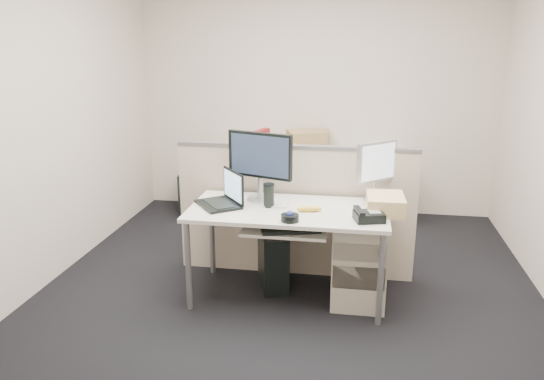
% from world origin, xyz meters
% --- Properties ---
extents(floor, '(4.00, 4.50, 0.01)m').
position_xyz_m(floor, '(0.00, 0.00, -0.01)').
color(floor, black).
rests_on(floor, ground).
extents(wall_back, '(4.00, 0.02, 2.70)m').
position_xyz_m(wall_back, '(0.00, 2.25, 1.35)').
color(wall_back, beige).
rests_on(wall_back, ground).
extents(wall_front, '(4.00, 0.02, 2.70)m').
position_xyz_m(wall_front, '(0.00, -2.25, 1.35)').
color(wall_front, beige).
rests_on(wall_front, ground).
extents(wall_left, '(0.02, 4.50, 2.70)m').
position_xyz_m(wall_left, '(-2.00, 0.00, 1.35)').
color(wall_left, beige).
rests_on(wall_left, ground).
extents(desk, '(1.50, 0.75, 0.73)m').
position_xyz_m(desk, '(0.00, 0.00, 0.66)').
color(desk, silver).
rests_on(desk, floor).
extents(keyboard_tray, '(0.62, 0.32, 0.02)m').
position_xyz_m(keyboard_tray, '(0.00, -0.18, 0.62)').
color(keyboard_tray, silver).
rests_on(keyboard_tray, desk).
extents(drawer_pedestal, '(0.40, 0.55, 0.65)m').
position_xyz_m(drawer_pedestal, '(0.55, 0.05, 0.33)').
color(drawer_pedestal, '#C0B4A4').
rests_on(drawer_pedestal, floor).
extents(cubicle_partition, '(2.00, 0.06, 1.10)m').
position_xyz_m(cubicle_partition, '(0.00, 0.45, 0.55)').
color(cubicle_partition, '#AB9E8E').
rests_on(cubicle_partition, floor).
extents(back_counter, '(2.00, 0.60, 0.72)m').
position_xyz_m(back_counter, '(0.00, 1.93, 0.36)').
color(back_counter, '#C0B4A4').
rests_on(back_counter, floor).
extents(monitor_main, '(0.58, 0.37, 0.55)m').
position_xyz_m(monitor_main, '(-0.25, 0.18, 1.00)').
color(monitor_main, black).
rests_on(monitor_main, desk).
extents(monitor_small, '(0.41, 0.40, 0.47)m').
position_xyz_m(monitor_small, '(0.65, 0.32, 0.96)').
color(monitor_small, '#B7B7BC').
rests_on(monitor_small, desk).
extents(laptop, '(0.42, 0.44, 0.26)m').
position_xyz_m(laptop, '(-0.54, -0.02, 0.86)').
color(laptop, black).
rests_on(laptop, desk).
extents(trackball, '(0.15, 0.15, 0.05)m').
position_xyz_m(trackball, '(0.05, -0.28, 0.75)').
color(trackball, black).
rests_on(trackball, desk).
extents(desk_phone, '(0.24, 0.21, 0.06)m').
position_xyz_m(desk_phone, '(0.60, -0.18, 0.76)').
color(desk_phone, black).
rests_on(desk_phone, desk).
extents(paper_stack, '(0.21, 0.26, 0.01)m').
position_xyz_m(paper_stack, '(-0.12, 0.12, 0.74)').
color(paper_stack, silver).
rests_on(paper_stack, desk).
extents(sticky_pad, '(0.08, 0.08, 0.01)m').
position_xyz_m(sticky_pad, '(0.18, 0.00, 0.74)').
color(sticky_pad, '#FFDE4F').
rests_on(sticky_pad, desk).
extents(travel_mug, '(0.09, 0.09, 0.17)m').
position_xyz_m(travel_mug, '(-0.15, 0.02, 0.82)').
color(travel_mug, black).
rests_on(travel_mug, desk).
extents(banana, '(0.20, 0.08, 0.04)m').
position_xyz_m(banana, '(0.16, -0.05, 0.75)').
color(banana, yellow).
rests_on(banana, desk).
extents(cellphone, '(0.06, 0.11, 0.01)m').
position_xyz_m(cellphone, '(-0.15, 0.05, 0.74)').
color(cellphone, black).
rests_on(cellphone, desk).
extents(manila_folders, '(0.28, 0.35, 0.13)m').
position_xyz_m(manila_folders, '(0.72, 0.04, 0.79)').
color(manila_folders, '#F1C680').
rests_on(manila_folders, desk).
extents(keyboard, '(0.45, 0.26, 0.02)m').
position_xyz_m(keyboard, '(0.05, -0.22, 0.64)').
color(keyboard, black).
rests_on(keyboard, keyboard_tray).
extents(pc_tower_desk, '(0.34, 0.54, 0.47)m').
position_xyz_m(pc_tower_desk, '(-0.15, 0.20, 0.24)').
color(pc_tower_desk, black).
rests_on(pc_tower_desk, floor).
extents(pc_tower_spare_dark, '(0.24, 0.49, 0.44)m').
position_xyz_m(pc_tower_spare_dark, '(-1.45, 2.03, 0.22)').
color(pc_tower_spare_dark, black).
rests_on(pc_tower_spare_dark, floor).
extents(pc_tower_spare_silver, '(0.18, 0.41, 0.38)m').
position_xyz_m(pc_tower_spare_silver, '(-1.30, 1.74, 0.19)').
color(pc_tower_spare_silver, '#B7B7BC').
rests_on(pc_tower_spare_silver, floor).
extents(cardboard_box_left, '(0.46, 0.41, 0.29)m').
position_xyz_m(cardboard_box_left, '(-0.05, 1.81, 0.87)').
color(cardboard_box_left, '#AA8255').
rests_on(cardboard_box_left, back_counter).
extents(cardboard_box_right, '(0.36, 0.28, 0.25)m').
position_xyz_m(cardboard_box_right, '(0.00, 2.05, 0.85)').
color(cardboard_box_right, '#AA8255').
rests_on(cardboard_box_right, back_counter).
extents(red_binder, '(0.15, 0.31, 0.28)m').
position_xyz_m(red_binder, '(-0.55, 1.83, 0.86)').
color(red_binder, maroon).
rests_on(red_binder, back_counter).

